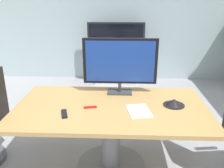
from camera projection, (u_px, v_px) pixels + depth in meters
The scene contains 9 objects.
ground_plane at pixel (117, 168), 2.74m from camera, with size 7.53×7.53×0.00m, color #99999E.
wall_back_glass_partition at pixel (121, 13), 5.30m from camera, with size 6.22×0.10×2.96m, color #9EB2B7.
conference_table at pixel (111, 122), 2.58m from camera, with size 1.97×1.11×0.75m.
tv_monitor at pixel (120, 63), 2.75m from camera, with size 0.84×0.18×0.64m.
wall_display_unit at pixel (116, 63), 5.33m from camera, with size 1.20×0.36×1.31m.
conference_phone at pixel (174, 103), 2.52m from camera, with size 0.22×0.22×0.07m.
remote_control at pixel (64, 114), 2.33m from camera, with size 0.05×0.17×0.02m, color black.
whiteboard_marker at pixel (90, 107), 2.47m from camera, with size 0.13×0.02×0.02m, color red.
paper_notepad at pixel (139, 111), 2.40m from camera, with size 0.21×0.30×0.01m, color white.
Camera 1 is at (0.04, -2.26, 1.82)m, focal length 39.15 mm.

